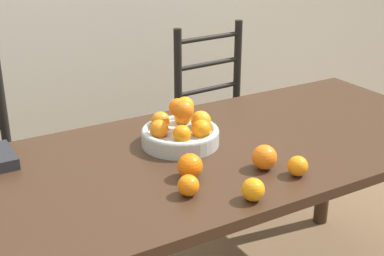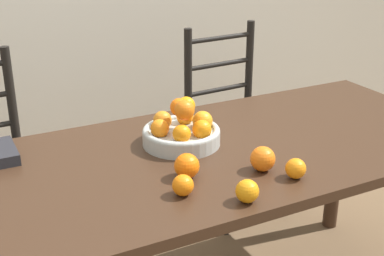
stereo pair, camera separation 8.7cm
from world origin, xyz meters
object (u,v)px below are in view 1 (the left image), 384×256
at_px(fruit_bowl, 181,130).
at_px(orange_loose_3, 188,185).
at_px(orange_loose_4, 253,190).
at_px(chair_right, 224,123).
at_px(orange_loose_2, 190,166).
at_px(orange_loose_0, 298,166).
at_px(orange_loose_1, 264,157).

bearing_deg(fruit_bowl, orange_loose_3, -115.82).
xyz_separation_m(orange_loose_3, orange_loose_4, (0.14, -0.12, 0.00)).
bearing_deg(chair_right, orange_loose_2, -132.69).
xyz_separation_m(fruit_bowl, orange_loose_0, (0.19, -0.38, -0.02)).
height_order(orange_loose_0, orange_loose_1, orange_loose_1).
distance_m(fruit_bowl, orange_loose_3, 0.36).
xyz_separation_m(orange_loose_0, orange_loose_2, (-0.29, 0.15, 0.01)).
bearing_deg(orange_loose_1, chair_right, 63.03).
relative_size(orange_loose_0, orange_loose_1, 0.80).
height_order(fruit_bowl, orange_loose_3, fruit_bowl).
xyz_separation_m(orange_loose_1, orange_loose_3, (-0.29, -0.03, -0.01)).
bearing_deg(orange_loose_0, orange_loose_2, 152.25).
bearing_deg(chair_right, orange_loose_3, -132.13).
height_order(orange_loose_2, orange_loose_3, orange_loose_2).
relative_size(orange_loose_1, orange_loose_2, 1.02).
xyz_separation_m(orange_loose_1, orange_loose_2, (-0.23, 0.06, -0.00)).
bearing_deg(chair_right, orange_loose_4, -123.79).
distance_m(orange_loose_2, orange_loose_4, 0.22).
bearing_deg(orange_loose_3, orange_loose_4, -39.15).
distance_m(orange_loose_0, orange_loose_4, 0.21).
distance_m(orange_loose_3, chair_right, 1.28).
height_order(orange_loose_0, orange_loose_2, orange_loose_2).
bearing_deg(orange_loose_0, orange_loose_4, -165.46).
distance_m(orange_loose_1, chair_right, 1.10).
distance_m(orange_loose_0, orange_loose_3, 0.35).
bearing_deg(fruit_bowl, orange_loose_0, -63.47).
bearing_deg(orange_loose_1, orange_loose_2, 164.41).
relative_size(fruit_bowl, orange_loose_4, 4.04).
relative_size(orange_loose_3, chair_right, 0.06).
distance_m(orange_loose_2, chair_right, 1.17).
xyz_separation_m(fruit_bowl, orange_loose_3, (-0.16, -0.32, -0.02)).
height_order(orange_loose_3, chair_right, chair_right).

